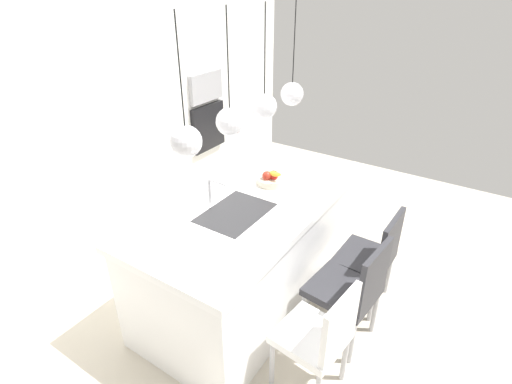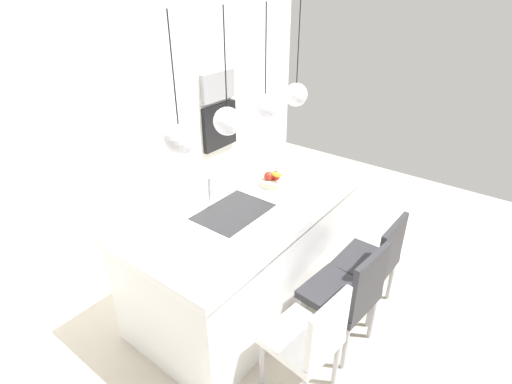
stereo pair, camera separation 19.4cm
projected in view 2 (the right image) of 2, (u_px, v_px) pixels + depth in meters
floor at (249, 294)px, 3.53m from camera, size 6.60×6.60×0.00m
back_wall at (113, 118)px, 3.79m from camera, size 6.00×0.10×2.60m
kitchen_island at (249, 251)px, 3.30m from camera, size 2.05×1.04×0.94m
sink_basin at (234, 212)px, 2.95m from camera, size 0.56×0.40×0.02m
faucet at (212, 187)px, 3.00m from camera, size 0.02×0.17×0.22m
fruit_bowl at (274, 179)px, 3.33m from camera, size 0.27×0.27×0.16m
microwave at (217, 86)px, 4.71m from camera, size 0.54×0.08×0.34m
oven at (219, 126)px, 4.94m from camera, size 0.56×0.08×0.56m
chair_near at (309, 339)px, 2.47m from camera, size 0.45×0.46×0.88m
chair_middle at (348, 293)px, 2.83m from camera, size 0.49×0.52×0.91m
chair_far at (373, 260)px, 3.17m from camera, size 0.47×0.42×0.88m
pendant_light_left at (180, 139)px, 2.29m from camera, size 0.19×0.19×0.79m
pendant_light_center_left at (227, 121)px, 2.59m from camera, size 0.19×0.19×0.79m
pendant_light_center_right at (265, 106)px, 2.88m from camera, size 0.19×0.19×0.79m
pendant_light_right at (296, 94)px, 3.18m from camera, size 0.19×0.19×0.79m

